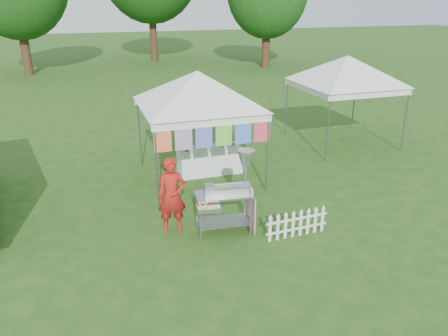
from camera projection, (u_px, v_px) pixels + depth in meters
name	position (u px, v px, depth m)	size (l,w,h in m)	color
ground	(243.00, 238.00, 9.28)	(120.00, 120.00, 0.00)	#224814
canopy_main	(197.00, 71.00, 11.28)	(4.24, 4.24, 3.45)	#59595E
canopy_right	(348.00, 56.00, 14.21)	(4.24, 4.24, 3.45)	#59595E
donut_cart	(232.00, 186.00, 9.17)	(1.39, 0.86, 1.83)	gray
vendor	(172.00, 196.00, 9.26)	(0.61, 0.40, 1.68)	#AD1915
picket_fence	(297.00, 224.00, 9.24)	(1.44, 0.08, 0.56)	silver
display_table	(210.00, 160.00, 12.58)	(1.80, 0.70, 0.77)	white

